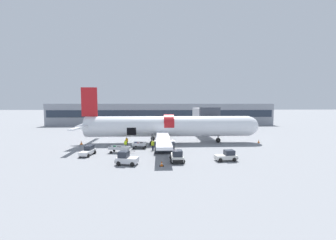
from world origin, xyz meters
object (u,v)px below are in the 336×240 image
(baggage_tug_rear, at_px, (177,156))
(baggage_cart_loading, at_px, (140,145))
(airplane, at_px, (167,127))
(ground_crew_loader_a, at_px, (127,141))
(ground_crew_loader_b, at_px, (158,143))
(ground_crew_driver, at_px, (153,145))
(baggage_tug_mid, at_px, (227,156))
(ground_crew_supervisor, at_px, (125,144))
(baggage_cart_queued, at_px, (120,149))
(ground_crew_helper, at_px, (159,142))
(baggage_tug_lead, at_px, (126,159))
(baggage_tug_spare, at_px, (88,151))

(baggage_tug_rear, distance_m, baggage_cart_loading, 10.47)
(airplane, height_order, ground_crew_loader_a, airplane)
(ground_crew_loader_b, height_order, ground_crew_driver, ground_crew_loader_b)
(baggage_tug_mid, distance_m, ground_crew_loader_a, 18.48)
(ground_crew_loader_b, bearing_deg, ground_crew_loader_a, 160.27)
(ground_crew_loader_b, xyz_separation_m, ground_crew_driver, (-0.81, -1.60, -0.07))
(airplane, distance_m, ground_crew_supervisor, 9.10)
(ground_crew_supervisor, bearing_deg, baggage_cart_loading, 5.84)
(baggage_cart_queued, xyz_separation_m, ground_crew_helper, (6.19, 4.73, 0.27))
(airplane, xyz_separation_m, ground_crew_driver, (-2.56, -6.21, -2.35))
(baggage_tug_lead, height_order, ground_crew_supervisor, baggage_tug_lead)
(airplane, relative_size, baggage_tug_spare, 10.68)
(airplane, bearing_deg, baggage_tug_spare, -143.12)
(baggage_tug_rear, bearing_deg, baggage_cart_queued, 147.78)
(ground_crew_driver, height_order, ground_crew_helper, ground_crew_driver)
(baggage_tug_lead, bearing_deg, baggage_cart_loading, 85.11)
(baggage_cart_queued, bearing_deg, airplane, 45.22)
(baggage_tug_spare, xyz_separation_m, baggage_cart_queued, (4.48, 1.36, -0.06))
(baggage_tug_rear, height_order, ground_crew_loader_a, ground_crew_loader_a)
(baggage_tug_mid, xyz_separation_m, ground_crew_supervisor, (-15.01, 8.34, 0.19))
(baggage_tug_rear, height_order, baggage_tug_spare, baggage_tug_rear)
(baggage_tug_mid, bearing_deg, ground_crew_driver, 145.82)
(baggage_tug_lead, bearing_deg, ground_crew_loader_b, 67.70)
(baggage_tug_mid, bearing_deg, baggage_cart_queued, 160.97)
(airplane, relative_size, baggage_tug_lead, 12.06)
(baggage_tug_rear, xyz_separation_m, baggage_tug_spare, (-13.14, 4.10, -0.09))
(baggage_tug_lead, bearing_deg, baggage_cart_queued, 107.49)
(baggage_tug_lead, distance_m, baggage_tug_spare, 8.30)
(baggage_cart_queued, bearing_deg, ground_crew_driver, 17.29)
(baggage_tug_lead, xyz_separation_m, ground_crew_driver, (3.17, 8.11, 0.18))
(baggage_tug_mid, height_order, baggage_tug_spare, baggage_tug_mid)
(baggage_tug_spare, relative_size, baggage_cart_queued, 0.80)
(ground_crew_helper, bearing_deg, ground_crew_loader_b, -96.34)
(ground_crew_driver, xyz_separation_m, ground_crew_helper, (0.98, 3.11, -0.07))
(baggage_tug_mid, bearing_deg, ground_crew_loader_b, 137.77)
(baggage_cart_loading, distance_m, ground_crew_supervisor, 2.47)
(baggage_tug_spare, height_order, ground_crew_loader_b, ground_crew_loader_b)
(ground_crew_supervisor, bearing_deg, ground_crew_driver, -16.27)
(baggage_tug_rear, relative_size, ground_crew_loader_b, 1.72)
(baggage_tug_lead, relative_size, baggage_tug_spare, 0.89)
(airplane, distance_m, ground_crew_loader_b, 5.43)
(ground_crew_loader_a, bearing_deg, baggage_tug_rear, -52.11)
(airplane, xyz_separation_m, baggage_tug_rear, (0.89, -13.29, -2.55))
(airplane, distance_m, baggage_cart_loading, 7.21)
(baggage_tug_lead, height_order, ground_crew_helper, baggage_tug_lead)
(baggage_tug_spare, xyz_separation_m, baggage_cart_loading, (7.36, 4.63, -0.05))
(ground_crew_helper, bearing_deg, baggage_tug_rear, -76.39)
(baggage_tug_rear, xyz_separation_m, ground_crew_driver, (-3.45, 7.08, 0.20))
(baggage_cart_queued, relative_size, ground_crew_loader_b, 2.33)
(ground_crew_loader_a, bearing_deg, baggage_tug_lead, -81.62)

